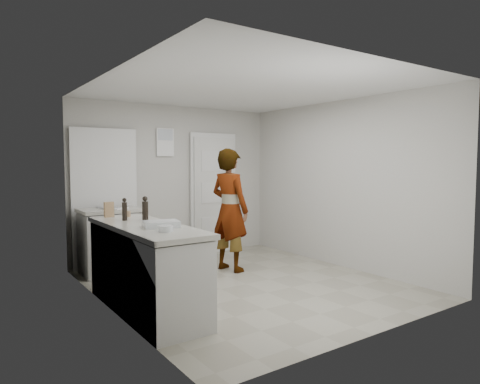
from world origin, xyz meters
TOP-DOWN VIEW (x-y plane):
  - ground at (0.00, 0.00)m, footprint 4.00×4.00m
  - room_shell at (-0.17, 1.95)m, footprint 4.00×4.00m
  - main_counter at (-1.45, -0.20)m, footprint 0.64×1.96m
  - side_counter at (-1.25, 1.55)m, footprint 0.84×0.61m
  - person at (0.22, 0.72)m, footprint 0.57×0.73m
  - cake_mix_box at (-1.57, 0.62)m, footprint 0.11×0.05m
  - spice_jar at (-1.37, 0.50)m, footprint 0.05×0.05m
  - oil_cruet_a at (-1.32, 0.10)m, footprint 0.07×0.07m
  - oil_cruet_b at (-1.52, 0.23)m, footprint 0.06×0.06m
  - baking_dish at (-1.38, -0.46)m, footprint 0.40×0.32m
  - egg_bowl at (-1.47, -0.75)m, footprint 0.15×0.15m
  - papers at (-1.22, 1.52)m, footprint 0.40×0.42m

SIDE VIEW (x-z plane):
  - ground at x=0.00m, z-range 0.00..0.00m
  - main_counter at x=-1.45m, z-range -0.04..0.89m
  - side_counter at x=-1.25m, z-range -0.03..0.89m
  - person at x=0.22m, z-range 0.00..1.77m
  - papers at x=-1.22m, z-range 0.93..0.94m
  - egg_bowl at x=-1.47m, z-range 0.93..0.98m
  - baking_dish at x=-1.38m, z-range 0.92..0.98m
  - spice_jar at x=-1.37m, z-range 0.93..1.00m
  - cake_mix_box at x=-1.57m, z-range 0.93..1.11m
  - room_shell at x=-0.17m, z-range -0.98..3.02m
  - oil_cruet_b at x=-1.52m, z-range 0.92..1.17m
  - oil_cruet_a at x=-1.32m, z-range 0.92..1.19m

